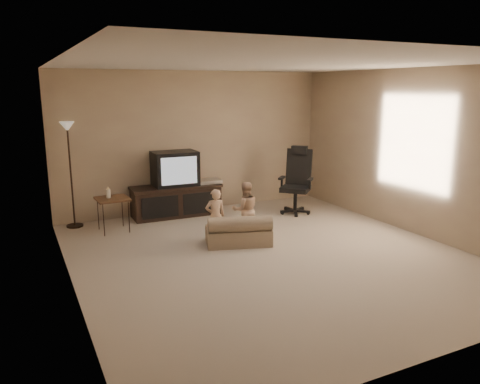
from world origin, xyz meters
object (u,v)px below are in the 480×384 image
object	(u,v)px
office_chair	(296,189)
side_table	(112,199)
floor_lamp	(69,151)
toddler_right	(245,210)
child_sofa	(239,232)
tv_stand	(176,189)
toddler_left	(215,216)

from	to	relation	value
office_chair	side_table	size ratio (longest dim) A/B	1.65
side_table	office_chair	bearing A→B (deg)	-5.57
floor_lamp	toddler_right	world-z (taller)	floor_lamp
floor_lamp	child_sofa	bearing A→B (deg)	-44.65
tv_stand	side_table	size ratio (longest dim) A/B	2.21
floor_lamp	toddler_right	size ratio (longest dim) A/B	2.00
child_sofa	toddler_right	bearing A→B (deg)	66.30
tv_stand	floor_lamp	bearing A→B (deg)	179.54
tv_stand	child_sofa	world-z (taller)	tv_stand
floor_lamp	toddler_left	xyz separation A→B (m)	(1.73, -1.76, -0.83)
floor_lamp	toddler_right	bearing A→B (deg)	-37.04
side_table	toddler_left	size ratio (longest dim) A/B	0.90
toddler_left	side_table	bearing A→B (deg)	-37.26
toddler_right	child_sofa	bearing A→B (deg)	61.72
office_chair	tv_stand	bearing A→B (deg)	-155.04
tv_stand	toddler_right	xyz separation A→B (m)	(0.54, -1.64, -0.05)
floor_lamp	tv_stand	bearing A→B (deg)	-1.95
office_chair	child_sofa	distance (m)	2.07
toddler_right	side_table	bearing A→B (deg)	-21.55
office_chair	toddler_right	bearing A→B (deg)	-103.32
side_table	floor_lamp	size ratio (longest dim) A/B	0.43
toddler_right	office_chair	bearing A→B (deg)	-136.92
office_chair	floor_lamp	distance (m)	3.89
tv_stand	side_table	world-z (taller)	tv_stand
child_sofa	toddler_left	xyz separation A→B (m)	(-0.27, 0.22, 0.22)
toddler_left	office_chair	bearing A→B (deg)	-146.50
tv_stand	office_chair	world-z (taller)	office_chair
office_chair	side_table	distance (m)	3.20
side_table	floor_lamp	distance (m)	1.03
child_sofa	toddler_right	world-z (taller)	toddler_right
office_chair	child_sofa	size ratio (longest dim) A/B	1.16
office_chair	toddler_left	world-z (taller)	office_chair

